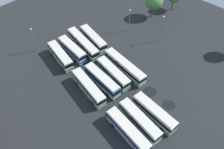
{
  "coord_description": "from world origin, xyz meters",
  "views": [
    {
      "loc": [
        26.97,
        -27.18,
        45.15
      ],
      "look_at": [
        0.01,
        1.6,
        1.54
      ],
      "focal_mm": 36.52,
      "sensor_mm": 36.0,
      "label": 1
    }
  ],
  "objects_px": {
    "bus_row0_slot1": "(72,49)",
    "bus_row1_slot0": "(88,87)",
    "bus_row2_slot1": "(140,121)",
    "lamp_post_mid_lot": "(162,28)",
    "bus_row2_slot0": "(128,131)",
    "bus_row1_slot1": "(102,80)",
    "bus_row0_slot3": "(93,39)",
    "tree_northeast": "(154,1)",
    "bus_row1_slot2": "(113,74)",
    "bus_row1_slot3": "(124,66)",
    "bus_row0_slot2": "(83,43)",
    "bus_row0_slot0": "(60,56)",
    "bus_row2_slot2": "(154,113)",
    "lamp_post_by_building": "(129,19)",
    "lamp_post_far_corner": "(34,39)"
  },
  "relations": [
    {
      "from": "bus_row0_slot1",
      "to": "bus_row1_slot0",
      "type": "relative_size",
      "value": 0.91
    },
    {
      "from": "bus_row2_slot1",
      "to": "lamp_post_mid_lot",
      "type": "xyz_separation_m",
      "value": [
        -13.66,
        27.08,
        3.02
      ]
    },
    {
      "from": "lamp_post_mid_lot",
      "to": "bus_row2_slot0",
      "type": "bearing_deg",
      "value": -66.37
    },
    {
      "from": "bus_row1_slot1",
      "to": "bus_row2_slot1",
      "type": "height_order",
      "value": "same"
    },
    {
      "from": "bus_row1_slot0",
      "to": "bus_row2_slot0",
      "type": "relative_size",
      "value": 1.02
    },
    {
      "from": "bus_row1_slot0",
      "to": "bus_row0_slot3",
      "type": "bearing_deg",
      "value": 132.78
    },
    {
      "from": "bus_row2_slot1",
      "to": "tree_northeast",
      "type": "height_order",
      "value": "tree_northeast"
    },
    {
      "from": "bus_row0_slot1",
      "to": "bus_row1_slot2",
      "type": "distance_m",
      "value": 14.91
    },
    {
      "from": "bus_row1_slot2",
      "to": "bus_row1_slot3",
      "type": "relative_size",
      "value": 0.82
    },
    {
      "from": "bus_row0_slot2",
      "to": "bus_row1_slot3",
      "type": "height_order",
      "value": "same"
    },
    {
      "from": "bus_row0_slot0",
      "to": "bus_row0_slot2",
      "type": "bearing_deg",
      "value": 85.35
    },
    {
      "from": "bus_row1_slot2",
      "to": "bus_row0_slot2",
      "type": "bearing_deg",
      "value": 169.52
    },
    {
      "from": "bus_row2_slot2",
      "to": "lamp_post_mid_lot",
      "type": "relative_size",
      "value": 1.28
    },
    {
      "from": "bus_row0_slot2",
      "to": "bus_row0_slot3",
      "type": "xyz_separation_m",
      "value": [
        0.66,
        3.55,
        -0.0
      ]
    },
    {
      "from": "bus_row0_slot1",
      "to": "bus_row1_slot1",
      "type": "xyz_separation_m",
      "value": [
        14.4,
        -2.42,
        0.0
      ]
    },
    {
      "from": "bus_row0_slot0",
      "to": "bus_row2_slot1",
      "type": "height_order",
      "value": "same"
    },
    {
      "from": "bus_row0_slot2",
      "to": "bus_row2_slot1",
      "type": "bearing_deg",
      "value": -17.5
    },
    {
      "from": "bus_row0_slot1",
      "to": "bus_row0_slot3",
      "type": "distance_m",
      "value": 7.47
    },
    {
      "from": "bus_row1_slot2",
      "to": "bus_row0_slot1",
      "type": "bearing_deg",
      "value": -175.54
    },
    {
      "from": "bus_row0_slot0",
      "to": "lamp_post_by_building",
      "type": "relative_size",
      "value": 1.49
    },
    {
      "from": "bus_row1_slot2",
      "to": "bus_row2_slot2",
      "type": "xyz_separation_m",
      "value": [
        14.79,
        -2.39,
        -0.0
      ]
    },
    {
      "from": "bus_row0_slot1",
      "to": "bus_row1_slot1",
      "type": "distance_m",
      "value": 14.6
    },
    {
      "from": "bus_row0_slot0",
      "to": "bus_row0_slot3",
      "type": "height_order",
      "value": "same"
    },
    {
      "from": "bus_row1_slot2",
      "to": "lamp_post_mid_lot",
      "type": "bearing_deg",
      "value": 90.06
    },
    {
      "from": "bus_row0_slot3",
      "to": "bus_row1_slot3",
      "type": "distance_m",
      "value": 14.59
    },
    {
      "from": "bus_row0_slot2",
      "to": "lamp_post_mid_lot",
      "type": "distance_m",
      "value": 23.49
    },
    {
      "from": "bus_row1_slot1",
      "to": "lamp_post_by_building",
      "type": "height_order",
      "value": "lamp_post_by_building"
    },
    {
      "from": "bus_row0_slot3",
      "to": "bus_row1_slot3",
      "type": "height_order",
      "value": "same"
    },
    {
      "from": "bus_row1_slot2",
      "to": "tree_northeast",
      "type": "bearing_deg",
      "value": 107.74
    },
    {
      "from": "tree_northeast",
      "to": "bus_row0_slot1",
      "type": "bearing_deg",
      "value": -99.42
    },
    {
      "from": "bus_row1_slot2",
      "to": "bus_row2_slot0",
      "type": "distance_m",
      "value": 16.62
    },
    {
      "from": "bus_row1_slot1",
      "to": "lamp_post_far_corner",
      "type": "height_order",
      "value": "lamp_post_far_corner"
    },
    {
      "from": "bus_row0_slot1",
      "to": "tree_northeast",
      "type": "relative_size",
      "value": 1.25
    },
    {
      "from": "bus_row1_slot1",
      "to": "tree_northeast",
      "type": "distance_m",
      "value": 35.23
    },
    {
      "from": "bus_row2_slot0",
      "to": "tree_northeast",
      "type": "height_order",
      "value": "tree_northeast"
    },
    {
      "from": "bus_row0_slot0",
      "to": "lamp_post_mid_lot",
      "type": "xyz_separation_m",
      "value": [
        15.2,
        25.99,
        3.02
      ]
    },
    {
      "from": "bus_row1_slot1",
      "to": "lamp_post_mid_lot",
      "type": "distance_m",
      "value": 24.65
    },
    {
      "from": "bus_row2_slot2",
      "to": "lamp_post_by_building",
      "type": "height_order",
      "value": "lamp_post_by_building"
    },
    {
      "from": "lamp_post_far_corner",
      "to": "bus_row2_slot0",
      "type": "bearing_deg",
      "value": -3.88
    },
    {
      "from": "bus_row0_slot3",
      "to": "lamp_post_far_corner",
      "type": "bearing_deg",
      "value": -125.23
    },
    {
      "from": "bus_row0_slot2",
      "to": "tree_northeast",
      "type": "bearing_deg",
      "value": 79.83
    },
    {
      "from": "lamp_post_mid_lot",
      "to": "tree_northeast",
      "type": "bearing_deg",
      "value": 135.98
    },
    {
      "from": "bus_row0_slot1",
      "to": "bus_row1_slot0",
      "type": "height_order",
      "value": "same"
    },
    {
      "from": "bus_row2_slot0",
      "to": "bus_row1_slot3",
      "type": "bearing_deg",
      "value": 133.25
    },
    {
      "from": "bus_row0_slot3",
      "to": "lamp_post_by_building",
      "type": "bearing_deg",
      "value": 73.99
    },
    {
      "from": "bus_row0_slot3",
      "to": "bus_row2_slot2",
      "type": "relative_size",
      "value": 1.04
    },
    {
      "from": "bus_row0_slot2",
      "to": "bus_row0_slot3",
      "type": "bearing_deg",
      "value": 79.55
    },
    {
      "from": "bus_row2_slot0",
      "to": "bus_row2_slot1",
      "type": "relative_size",
      "value": 1.03
    },
    {
      "from": "lamp_post_by_building",
      "to": "lamp_post_mid_lot",
      "type": "height_order",
      "value": "lamp_post_mid_lot"
    },
    {
      "from": "bus_row0_slot0",
      "to": "bus_row2_slot2",
      "type": "bearing_deg",
      "value": 5.17
    }
  ]
}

